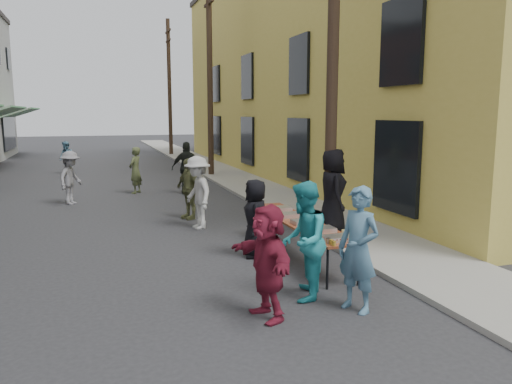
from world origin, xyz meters
TOP-DOWN VIEW (x-y plane):
  - ground at (0.00, 0.00)m, footprint 120.00×120.00m
  - sidewalk at (5.00, 15.00)m, footprint 2.20×60.00m
  - building_ochre at (11.10, 14.00)m, footprint 10.00×28.00m
  - utility_pole_near at (4.30, 3.00)m, footprint 0.26×0.26m
  - utility_pole_mid at (4.30, 15.00)m, footprint 0.26×0.26m
  - utility_pole_far at (4.30, 27.00)m, footprint 0.26×0.26m
  - serving_table at (3.01, 1.75)m, footprint 0.70×4.00m
  - catering_tray_sausage at (3.01, 0.10)m, footprint 0.50×0.33m
  - catering_tray_foil_b at (3.01, 0.75)m, footprint 0.50×0.33m
  - catering_tray_buns at (3.01, 1.45)m, footprint 0.50×0.33m
  - catering_tray_foil_d at (3.01, 2.15)m, footprint 0.50×0.33m
  - catering_tray_buns_end at (3.01, 2.85)m, footprint 0.50×0.33m
  - condiment_jar_a at (2.79, -0.20)m, footprint 0.07×0.07m
  - condiment_jar_b at (2.79, -0.10)m, footprint 0.07×0.07m
  - condiment_jar_c at (2.79, 0.00)m, footprint 0.07×0.07m
  - cup_stack at (3.21, -0.15)m, footprint 0.08×0.08m
  - guest_front_a at (2.19, 2.04)m, footprint 0.64×0.86m
  - guest_front_b at (2.74, -1.06)m, footprint 0.67×0.79m
  - guest_front_c at (2.18, -0.37)m, footprint 1.04×1.12m
  - guest_front_d at (1.60, 4.88)m, footprint 0.86×1.27m
  - guest_front_e at (1.60, 6.09)m, footprint 0.80×1.05m
  - guest_queue_back at (1.40, -0.90)m, footprint 0.70×1.58m
  - server at (4.35, 2.95)m, footprint 0.82×1.08m
  - passerby_left at (-1.54, 9.44)m, footprint 1.07×1.26m
  - passerby_mid at (2.34, 10.32)m, footprint 1.16×0.66m
  - passerby_right at (0.59, 11.04)m, footprint 0.67×0.73m
  - passerby_far at (-2.01, 17.96)m, footprint 0.93×0.96m

SIDE VIEW (x-z plane):
  - ground at x=0.00m, z-range 0.00..0.00m
  - sidewalk at x=5.00m, z-range 0.00..0.10m
  - serving_table at x=3.01m, z-range 0.34..1.09m
  - passerby_far at x=-2.01m, z-range 0.00..1.55m
  - guest_front_a at x=2.19m, z-range 0.00..1.58m
  - catering_tray_sausage at x=3.01m, z-range 0.75..0.83m
  - catering_tray_foil_b at x=3.01m, z-range 0.75..0.83m
  - catering_tray_buns at x=3.01m, z-range 0.75..0.83m
  - catering_tray_foil_d at x=3.01m, z-range 0.75..0.83m
  - catering_tray_buns_end at x=3.01m, z-range 0.75..0.83m
  - condiment_jar_a at x=2.79m, z-range 0.75..0.83m
  - condiment_jar_b at x=2.79m, z-range 0.75..0.83m
  - condiment_jar_c at x=2.79m, z-range 0.75..0.83m
  - cup_stack at x=3.21m, z-range 0.75..0.87m
  - guest_queue_back at x=1.40m, z-range 0.00..1.64m
  - guest_front_e at x=1.60m, z-range 0.00..1.66m
  - passerby_right at x=0.59m, z-range 0.00..1.67m
  - passerby_left at x=-1.54m, z-range 0.00..1.69m
  - guest_front_d at x=1.60m, z-range 0.00..1.82m
  - guest_front_b at x=2.74m, z-range 0.00..1.85m
  - guest_front_c at x=2.18m, z-range 0.00..1.85m
  - passerby_mid at x=2.34m, z-range 0.00..1.87m
  - server at x=4.35m, z-range 0.10..2.08m
  - utility_pole_near at x=4.30m, z-range 0.00..9.00m
  - utility_pole_mid at x=4.30m, z-range 0.00..9.00m
  - utility_pole_far at x=4.30m, z-range 0.00..9.00m
  - building_ochre at x=11.10m, z-range 0.00..10.00m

